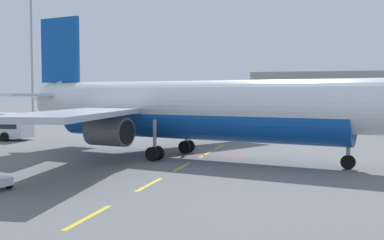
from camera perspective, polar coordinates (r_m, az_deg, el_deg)
name	(u,v)px	position (r m, az deg, el deg)	size (l,w,h in m)	color
apron_paint_markings	(238,137)	(55.20, 5.69, -2.10)	(8.00, 98.91, 0.01)	yellow
airliner_foreground	(187,109)	(36.96, -0.65, 1.40)	(34.60, 33.84, 12.20)	white
apron_light_mast_near	(31,40)	(88.29, -19.25, 9.28)	(1.80, 1.80, 23.45)	slate
terminal_satellite	(369,90)	(180.35, 21.01, 3.50)	(83.98, 20.30, 14.72)	#9E998E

